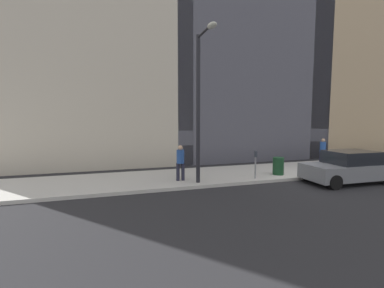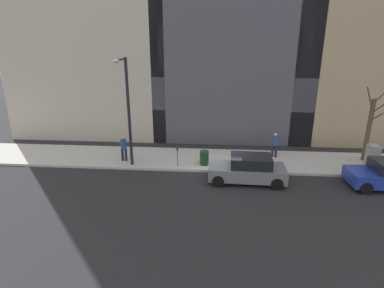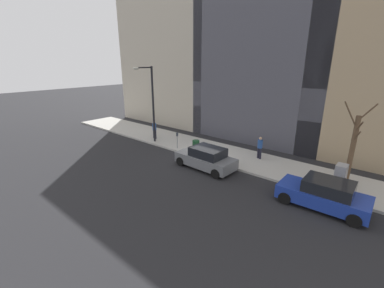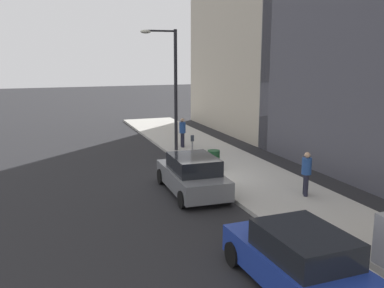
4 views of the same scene
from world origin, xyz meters
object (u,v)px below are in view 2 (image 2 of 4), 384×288
Objects in this scene: trash_bin at (204,158)px; streetlamp at (127,104)px; pedestrian_near_meter at (275,144)px; office_tower_right at (106,17)px; utility_box at (372,157)px; parked_car_grey at (248,169)px; pedestrian_midblock at (124,147)px; bare_tree at (369,128)px; parking_meter at (177,154)px; office_block_center at (232,20)px.

streetlamp is at bearing 97.78° from trash_bin.
trash_bin is 4.96m from pedestrian_near_meter.
office_tower_right is (9.16, 14.13, 8.71)m from pedestrian_near_meter.
trash_bin is at bearing 92.25° from utility_box.
utility_box reaches higher than trash_bin.
parked_car_grey is at bearing -137.00° from office_tower_right.
bare_tree is at bearing -170.83° from pedestrian_midblock.
trash_bin is (0.45, -1.63, -0.38)m from parking_meter.
parking_meter is 16.44m from office_tower_right.
utility_box is at bearing -175.52° from pedestrian_midblock.
office_block_center is at bearing -120.19° from pedestrian_midblock.
parking_meter is 14.34m from office_block_center.
parked_car_grey is 4.73× the size of trash_bin.
parked_car_grey is at bearing -127.93° from trash_bin.
office_tower_right reaches higher than utility_box.
parking_meter is 1.73m from trash_bin.
bare_tree is 23.17m from office_tower_right.
trash_bin is at bearing -138.97° from office_tower_right.
bare_tree is (2.29, -14.86, -1.70)m from streetlamp.
parked_car_grey is 2.97× the size of utility_box.
streetlamp reaches higher than pedestrian_midblock.
parking_meter is at bearing 100.08° from bare_tree.
pedestrian_midblock reaches higher than parked_car_grey.
pedestrian_near_meter is (2.25, -6.23, 0.11)m from parking_meter.
parked_car_grey is at bearing -176.95° from office_block_center.
parking_meter is 11.85m from utility_box.
parked_car_grey is 15.29m from office_block_center.
utility_box is at bearing -85.89° from parking_meter.
office_block_center is at bearing -91.69° from office_tower_right.
utility_box is at bearing -71.27° from parked_car_grey.
pedestrian_near_meter is 0.09× the size of office_block_center.
office_block_center is at bearing -17.36° from parking_meter.
office_block_center reaches higher than pedestrian_near_meter.
office_tower_right is (10.70, 4.34, 8.71)m from pedestrian_midblock.
pedestrian_midblock is 0.08× the size of office_tower_right.
streetlamp is 13.99m from office_block_center.
office_tower_right is at bearing 23.41° from streetlamp.
streetlamp is at bearing 41.07° from pedestrian_near_meter.
pedestrian_midblock is 15.04m from office_block_center.
utility_box is (2.35, -7.69, 0.11)m from parked_car_grey.
streetlamp is 7.22× the size of trash_bin.
bare_tree is at bearing -79.92° from parking_meter.
streetlamp reaches higher than trash_bin.
parking_meter is at bearing 94.11° from utility_box.
parking_meter is 12.23m from bare_tree.
office_block_center is 11.37m from office_tower_right.
pedestrian_midblock is (0.86, 0.67, -2.93)m from streetlamp.
office_tower_right is at bearing 61.85° from utility_box.
streetlamp is (-1.02, 14.71, 3.17)m from utility_box.
pedestrian_near_meter is at bearing -68.69° from trash_bin.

